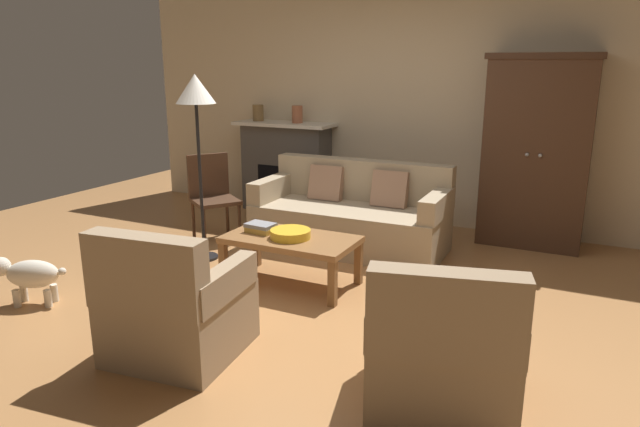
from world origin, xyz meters
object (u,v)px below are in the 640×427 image
object	(u,v)px
book_stack	(261,228)
armoire	(537,152)
mantel_vase_bronze	(258,113)
fruit_bowl	(290,234)
armchair_near_right	(442,353)
dog	(29,275)
couch	(352,217)
fireplace	(286,166)
mantel_vase_terracotta	(297,114)
floor_lamp	(196,100)
side_chair_wooden	(212,192)
coffee_table	(291,243)
armchair_near_left	(175,310)

from	to	relation	value
book_stack	armoire	bearing A→B (deg)	46.62
armoire	mantel_vase_bronze	bearing A→B (deg)	178.97
fruit_bowl	armchair_near_right	distance (m)	1.97
fruit_bowl	mantel_vase_bronze	xyz separation A→B (m)	(-1.67, 2.18, 0.77)
dog	couch	bearing A→B (deg)	55.31
fireplace	fruit_bowl	distance (m)	2.55
couch	armchair_near_right	size ratio (longest dim) A/B	2.08
armchair_near_right	armoire	bearing A→B (deg)	88.74
mantel_vase_bronze	armchair_near_right	world-z (taller)	mantel_vase_bronze
fruit_bowl	mantel_vase_terracotta	distance (m)	2.56
armoire	couch	xyz separation A→B (m)	(-1.61, -0.94, -0.65)
armoire	floor_lamp	xyz separation A→B (m)	(-2.74, -1.89, 0.54)
side_chair_wooden	fruit_bowl	bearing A→B (deg)	-29.85
side_chair_wooden	couch	bearing A→B (deg)	14.85
mantel_vase_bronze	armoire	bearing A→B (deg)	-1.03
armchair_near_right	floor_lamp	size ratio (longest dim) A/B	0.54
fireplace	dog	bearing A→B (deg)	-95.61
coffee_table	armchair_near_right	bearing A→B (deg)	-36.70
coffee_table	armchair_near_left	bearing A→B (deg)	-92.70
coffee_table	armchair_near_left	distance (m)	1.39
armchair_near_left	dog	distance (m)	1.56
armoire	floor_lamp	distance (m)	3.37
fruit_bowl	mantel_vase_terracotta	xyz separation A→B (m)	(-1.11, 2.18, 0.77)
fireplace	mantel_vase_bronze	distance (m)	0.76
fruit_bowl	armchair_near_left	bearing A→B (deg)	-93.35
mantel_vase_bronze	side_chair_wooden	size ratio (longest dim) A/B	0.22
fireplace	side_chair_wooden	world-z (taller)	fireplace
fireplace	floor_lamp	bearing A→B (deg)	-84.03
side_chair_wooden	dog	world-z (taller)	side_chair_wooden
armoire	mantel_vase_terracotta	xyz separation A→B (m)	(-2.77, 0.06, 0.26)
fireplace	armchair_near_right	xyz separation A→B (m)	(2.88, -3.36, -0.25)
mantel_vase_bronze	armchair_near_right	xyz separation A→B (m)	(3.26, -3.34, -0.91)
coffee_table	fruit_bowl	size ratio (longest dim) A/B	3.26
fruit_bowl	armchair_near_left	size ratio (longest dim) A/B	0.38
mantel_vase_terracotta	dog	bearing A→B (deg)	-98.61
armchair_near_right	floor_lamp	bearing A→B (deg)	152.48
fruit_bowl	book_stack	world-z (taller)	book_stack
armoire	coffee_table	world-z (taller)	armoire
coffee_table	dog	bearing A→B (deg)	-141.84
mantel_vase_bronze	dog	bearing A→B (deg)	-89.29
fireplace	floor_lamp	world-z (taller)	floor_lamp
coffee_table	armchair_near_right	xyz separation A→B (m)	(1.60, -1.19, -0.05)
armchair_near_left	dog	size ratio (longest dim) A/B	1.67
side_chair_wooden	armchair_near_right	bearing A→B (deg)	-33.39
side_chair_wooden	armchair_near_left	bearing A→B (deg)	-58.74
side_chair_wooden	dog	bearing A→B (deg)	-96.61
armoire	fruit_bowl	xyz separation A→B (m)	(-1.66, -2.12, -0.51)
book_stack	dog	world-z (taller)	book_stack
book_stack	dog	xyz separation A→B (m)	(-1.32, -1.28, -0.21)
mantel_vase_bronze	floor_lamp	bearing A→B (deg)	-73.27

